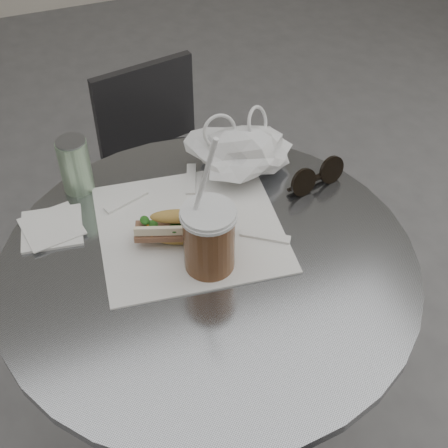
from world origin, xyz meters
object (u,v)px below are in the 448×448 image
object	(u,v)px
iced_coffee	(209,238)
sunglasses	(316,177)
cafe_table	(210,349)
chair_far	(174,205)
drink_can	(75,165)
banh_mi	(179,228)

from	to	relation	value
iced_coffee	sunglasses	size ratio (longest dim) A/B	2.14
sunglasses	iced_coffee	bearing A→B (deg)	-167.25
cafe_table	chair_far	xyz separation A→B (m)	(0.11, 0.62, -0.14)
iced_coffee	drink_can	size ratio (longest dim) A/B	2.41
banh_mi	drink_can	size ratio (longest dim) A/B	1.81
chair_far	sunglasses	xyz separation A→B (m)	(0.17, -0.50, 0.44)
banh_mi	iced_coffee	size ratio (longest dim) A/B	0.75
drink_can	iced_coffee	bearing A→B (deg)	-59.47
cafe_table	chair_far	world-z (taller)	cafe_table
cafe_table	sunglasses	bearing A→B (deg)	23.12
iced_coffee	sunglasses	distance (m)	0.31
chair_far	iced_coffee	distance (m)	0.80
banh_mi	chair_far	bearing A→B (deg)	94.92
iced_coffee	sunglasses	world-z (taller)	iced_coffee
iced_coffee	drink_can	distance (m)	0.34
chair_far	sunglasses	world-z (taller)	sunglasses
drink_can	cafe_table	bearing A→B (deg)	-58.21
chair_far	drink_can	size ratio (longest dim) A/B	6.10
chair_far	cafe_table	bearing A→B (deg)	69.63
chair_far	banh_mi	size ratio (longest dim) A/B	3.36
banh_mi	iced_coffee	xyz separation A→B (m)	(0.03, -0.08, 0.03)
banh_mi	sunglasses	distance (m)	0.31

